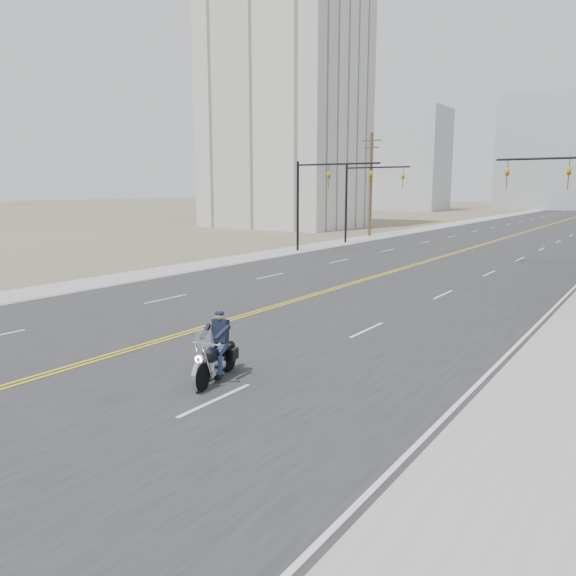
# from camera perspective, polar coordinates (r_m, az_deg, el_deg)

# --- Properties ---
(road) EXTENTS (20.00, 200.00, 0.01)m
(road) POSITION_cam_1_polar(r_m,az_deg,el_deg) (76.75, 24.11, 5.56)
(road) COLOR #303033
(road) RESTS_ON ground
(sidewalk_left) EXTENTS (3.00, 200.00, 0.01)m
(sidewalk_left) POSITION_cam_1_polar(r_m,az_deg,el_deg) (79.58, 15.91, 6.19)
(sidewalk_left) COLOR #A5A5A0
(sidewalk_left) RESTS_ON ground
(traffic_mast_left) EXTENTS (7.10, 0.26, 7.00)m
(traffic_mast_left) POSITION_cam_1_polar(r_m,az_deg,el_deg) (43.61, 3.26, 10.10)
(traffic_mast_left) COLOR black
(traffic_mast_left) RESTS_ON ground
(traffic_mast_far) EXTENTS (6.10, 0.26, 7.00)m
(traffic_mast_far) POSITION_cam_1_polar(r_m,az_deg,el_deg) (50.79, 7.65, 9.96)
(traffic_mast_far) COLOR black
(traffic_mast_far) RESTS_ON ground
(utility_pole_left) EXTENTS (2.20, 0.30, 10.50)m
(utility_pole_left) POSITION_cam_1_polar(r_m,az_deg,el_deg) (59.38, 8.38, 10.54)
(utility_pole_left) COLOR brown
(utility_pole_left) RESTS_ON ground
(apartment_block) EXTENTS (18.00, 14.00, 30.00)m
(apartment_block) POSITION_cam_1_polar(r_m,az_deg,el_deg) (73.94, -0.31, 17.95)
(apartment_block) COLOR silver
(apartment_block) RESTS_ON ground
(haze_bldg_a) EXTENTS (14.00, 12.00, 22.00)m
(haze_bldg_a) POSITION_cam_1_polar(r_m,az_deg,el_deg) (129.93, 12.53, 12.57)
(haze_bldg_a) COLOR #B7BCC6
(haze_bldg_a) RESTS_ON ground
(haze_bldg_d) EXTENTS (20.00, 15.00, 26.00)m
(haze_bldg_d) POSITION_cam_1_polar(r_m,az_deg,el_deg) (147.83, 24.80, 12.35)
(haze_bldg_d) COLOR #ADB2B7
(haze_bldg_d) RESTS_ON ground
(haze_bldg_f) EXTENTS (12.00, 12.00, 16.00)m
(haze_bldg_f) POSITION_cam_1_polar(r_m,az_deg,el_deg) (149.56, 9.22, 11.17)
(haze_bldg_f) COLOR #ADB2B7
(haze_bldg_f) RESTS_ON ground
(motorcyclist) EXTENTS (1.58, 2.48, 1.79)m
(motorcyclist) POSITION_cam_1_polar(r_m,az_deg,el_deg) (14.67, -7.41, -5.99)
(motorcyclist) COLOR black
(motorcyclist) RESTS_ON ground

